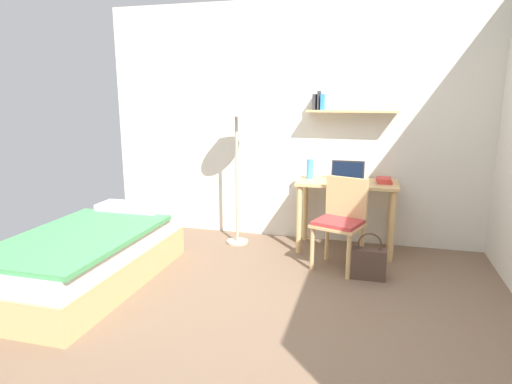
% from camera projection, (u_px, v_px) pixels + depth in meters
% --- Properties ---
extents(ground_plane, '(5.28, 5.28, 0.00)m').
position_uv_depth(ground_plane, '(247.00, 321.00, 3.19)').
color(ground_plane, brown).
extents(wall_back, '(4.40, 0.27, 2.60)m').
position_uv_depth(wall_back, '(298.00, 123.00, 4.81)').
color(wall_back, silver).
rests_on(wall_back, ground_plane).
extents(bed, '(0.96, 1.85, 0.54)m').
position_uv_depth(bed, '(89.00, 257.00, 3.78)').
color(bed, tan).
rests_on(bed, ground_plane).
extents(desk, '(1.01, 0.51, 0.74)m').
position_uv_depth(desk, '(347.00, 196.00, 4.52)').
color(desk, tan).
rests_on(desk, ground_plane).
extents(desk_chair, '(0.53, 0.51, 0.85)m').
position_uv_depth(desk_chair, '(341.00, 219.00, 4.09)').
color(desk_chair, tan).
rests_on(desk_chair, ground_plane).
extents(standing_lamp, '(0.37, 0.37, 1.62)m').
position_uv_depth(standing_lamp, '(236.00, 114.00, 4.56)').
color(standing_lamp, '#B2A893').
rests_on(standing_lamp, ground_plane).
extents(laptop, '(0.34, 0.21, 0.20)m').
position_uv_depth(laptop, '(347.00, 176.00, 4.50)').
color(laptop, black).
rests_on(laptop, desk).
extents(water_bottle, '(0.07, 0.07, 0.21)m').
position_uv_depth(water_bottle, '(310.00, 169.00, 4.60)').
color(water_bottle, '#4C99DB').
rests_on(water_bottle, desk).
extents(book_stack, '(0.16, 0.22, 0.05)m').
position_uv_depth(book_stack, '(384.00, 180.00, 4.40)').
color(book_stack, '#D13D38').
rests_on(book_stack, desk).
extents(handbag, '(0.30, 0.12, 0.43)m').
position_uv_depth(handbag, '(369.00, 263.00, 3.90)').
color(handbag, '#4C382D').
rests_on(handbag, ground_plane).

